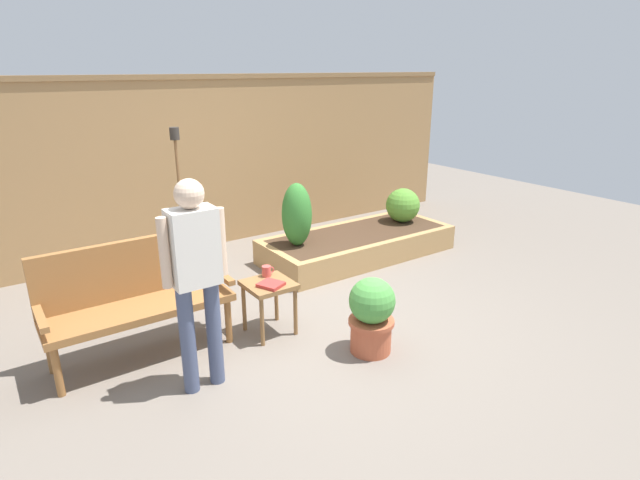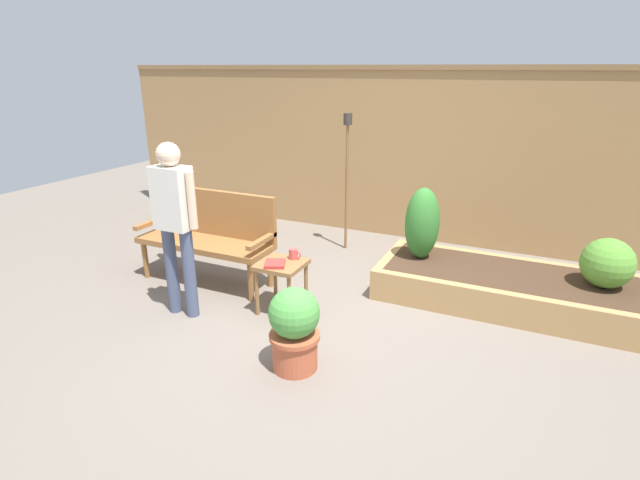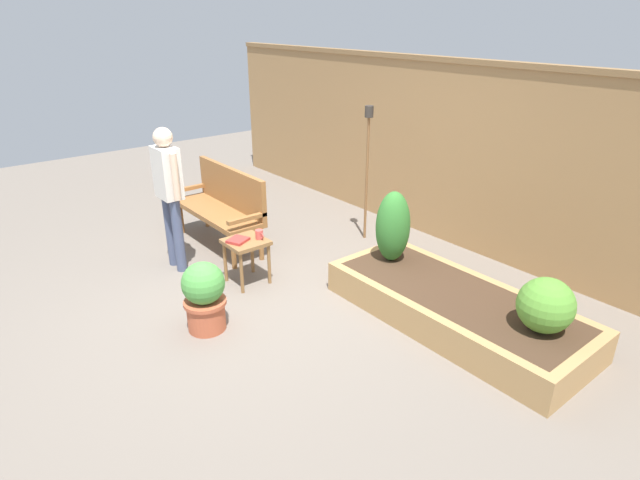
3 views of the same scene
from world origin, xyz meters
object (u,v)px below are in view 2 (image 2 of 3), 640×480
object	(u,v)px
tiki_torch	(347,158)
person_by_bench	(175,216)
cup_on_table	(294,254)
potted_boxwood	(294,328)
side_table	(281,271)
shrub_far_corner	(607,263)
garden_bench	(210,230)
shrub_near_bench	(422,223)
book_on_table	(275,264)

from	to	relation	value
tiki_torch	person_by_bench	size ratio (longest dim) A/B	1.05
cup_on_table	tiki_torch	distance (m)	1.76
tiki_torch	potted_boxwood	bearing A→B (deg)	-76.24
side_table	cup_on_table	world-z (taller)	cup_on_table
cup_on_table	shrub_far_corner	xyz separation A→B (m)	(2.58, 0.97, -0.01)
tiki_torch	cup_on_table	bearing A→B (deg)	-84.82
potted_boxwood	person_by_bench	xyz separation A→B (m)	(-1.32, 0.33, 0.59)
tiki_torch	person_by_bench	xyz separation A→B (m)	(-0.70, -2.20, -0.20)
tiki_torch	side_table	bearing A→B (deg)	-87.07
garden_bench	potted_boxwood	distance (m)	1.91
potted_boxwood	shrub_far_corner	world-z (taller)	shrub_far_corner
potted_boxwood	garden_bench	bearing A→B (deg)	145.25
shrub_far_corner	tiki_torch	size ratio (longest dim) A/B	0.27
cup_on_table	shrub_near_bench	bearing A→B (deg)	46.04
shrub_far_corner	tiki_torch	xyz separation A→B (m)	(-2.73, 0.67, 0.61)
book_on_table	potted_boxwood	world-z (taller)	potted_boxwood
cup_on_table	shrub_far_corner	world-z (taller)	shrub_far_corner
side_table	cup_on_table	bearing A→B (deg)	66.16
shrub_near_bench	shrub_far_corner	xyz separation A→B (m)	(1.64, 0.00, -0.14)
garden_bench	potted_boxwood	size ratio (longest dim) A/B	2.22
shrub_near_bench	person_by_bench	size ratio (longest dim) A/B	0.47
shrub_far_corner	person_by_bench	size ratio (longest dim) A/B	0.28
side_table	shrub_far_corner	size ratio (longest dim) A/B	1.08
side_table	shrub_far_corner	bearing A→B (deg)	22.70
garden_bench	book_on_table	world-z (taller)	garden_bench
cup_on_table	book_on_table	distance (m)	0.23
shrub_near_bench	tiki_torch	size ratio (longest dim) A/B	0.44
garden_bench	shrub_near_bench	world-z (taller)	shrub_near_bench
garden_bench	cup_on_table	world-z (taller)	garden_bench
garden_bench	shrub_far_corner	bearing A→B (deg)	11.92
cup_on_table	shrub_near_bench	distance (m)	1.36
potted_boxwood	shrub_near_bench	size ratio (longest dim) A/B	0.89
potted_boxwood	shrub_far_corner	bearing A→B (deg)	41.33
potted_boxwood	shrub_near_bench	world-z (taller)	shrub_near_bench
garden_bench	shrub_near_bench	size ratio (longest dim) A/B	1.98
book_on_table	shrub_near_bench	world-z (taller)	shrub_near_bench
garden_bench	tiki_torch	size ratio (longest dim) A/B	0.88
person_by_bench	shrub_far_corner	bearing A→B (deg)	23.95
side_table	person_by_bench	bearing A→B (deg)	-152.06
garden_bench	shrub_near_bench	bearing A→B (deg)	20.91
potted_boxwood	shrub_near_bench	xyz separation A→B (m)	(0.47, 1.86, 0.32)
cup_on_table	book_on_table	size ratio (longest dim) A/B	0.61
cup_on_table	shrub_far_corner	distance (m)	2.76
book_on_table	shrub_far_corner	bearing A→B (deg)	-0.38
garden_bench	book_on_table	distance (m)	1.09
potted_boxwood	shrub_far_corner	xyz separation A→B (m)	(2.11, 1.86, 0.18)
shrub_far_corner	person_by_bench	bearing A→B (deg)	-156.05
cup_on_table	shrub_near_bench	xyz separation A→B (m)	(0.94, 0.97, 0.14)
shrub_near_bench	person_by_bench	world-z (taller)	person_by_bench
book_on_table	potted_boxwood	xyz separation A→B (m)	(0.55, -0.68, -0.16)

